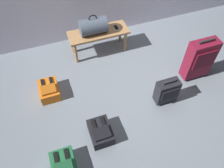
{
  "coord_description": "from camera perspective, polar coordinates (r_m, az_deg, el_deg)",
  "views": [
    {
      "loc": [
        -0.97,
        -1.8,
        2.77
      ],
      "look_at": [
        -0.3,
        0.09,
        0.25
      ],
      "focal_mm": 35.86,
      "sensor_mm": 36.0,
      "label": 1
    }
  ],
  "objects": [
    {
      "name": "suitcase_small_charcoal",
      "position": [
        3.25,
        13.82,
        -1.79
      ],
      "size": [
        0.32,
        0.19,
        0.46
      ],
      "color": "black",
      "rests_on": "ground"
    },
    {
      "name": "cell_phone",
      "position": [
        3.85,
        1.06,
        14.18
      ],
      "size": [
        0.07,
        0.14,
        0.01
      ],
      "color": "silver",
      "rests_on": "bench"
    },
    {
      "name": "duffel_bag_slate",
      "position": [
        3.69,
        -4.78,
        14.49
      ],
      "size": [
        0.44,
        0.26,
        0.34
      ],
      "color": "#475160",
      "rests_on": "bench"
    },
    {
      "name": "ground_plane",
      "position": [
        3.45,
        5.25,
        -2.32
      ],
      "size": [
        6.6,
        6.6,
        0.0
      ],
      "primitive_type": "plane",
      "color": "slate"
    },
    {
      "name": "backpack_dark",
      "position": [
        2.99,
        -2.91,
        -12.16
      ],
      "size": [
        0.28,
        0.38,
        0.21
      ],
      "color": "black",
      "rests_on": "ground"
    },
    {
      "name": "backpack_orange",
      "position": [
        3.48,
        -15.72,
        -1.52
      ],
      "size": [
        0.28,
        0.38,
        0.21
      ],
      "color": "orange",
      "rests_on": "ground"
    },
    {
      "name": "bench",
      "position": [
        3.82,
        -3.48,
        12.35
      ],
      "size": [
        1.0,
        0.36,
        0.43
      ],
      "color": "#A87A4C",
      "rests_on": "ground"
    },
    {
      "name": "backpack_green",
      "position": [
        2.88,
        -12.13,
        -19.78
      ],
      "size": [
        0.28,
        0.38,
        0.21
      ],
      "color": "#1E6038",
      "rests_on": "ground"
    },
    {
      "name": "suitcase_upright_burgundy",
      "position": [
        3.62,
        21.43,
        5.96
      ],
      "size": [
        0.43,
        0.21,
        0.74
      ],
      "color": "maroon",
      "rests_on": "ground"
    }
  ]
}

